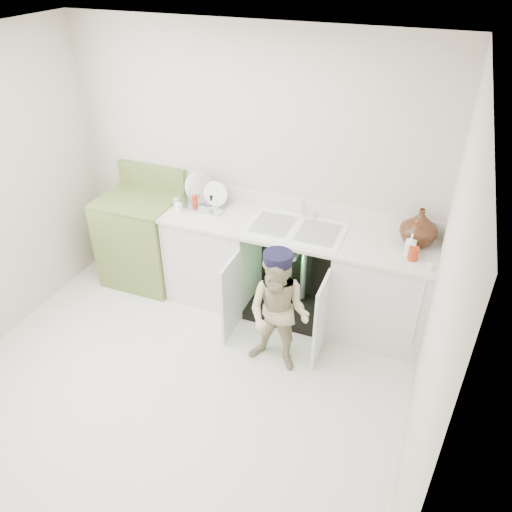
{
  "coord_description": "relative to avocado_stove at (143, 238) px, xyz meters",
  "views": [
    {
      "loc": [
        1.6,
        -2.41,
        3.06
      ],
      "look_at": [
        0.38,
        0.7,
        0.88
      ],
      "focal_mm": 35.0,
      "sensor_mm": 36.0,
      "label": 1
    }
  ],
  "objects": [
    {
      "name": "avocado_stove",
      "position": [
        0.0,
        0.0,
        0.0
      ],
      "size": [
        0.74,
        0.65,
        1.15
      ],
      "color": "olive",
      "rests_on": "ground"
    },
    {
      "name": "counter_run",
      "position": [
        1.61,
        0.03,
        -0.0
      ],
      "size": [
        2.44,
        1.02,
        1.21
      ],
      "color": "white",
      "rests_on": "ground"
    },
    {
      "name": "room_shell",
      "position": [
        1.03,
        -1.18,
        0.78
      ],
      "size": [
        6.0,
        5.5,
        1.26
      ],
      "color": "beige",
      "rests_on": "ground"
    },
    {
      "name": "repair_worker",
      "position": [
        1.69,
        -0.7,
        0.07
      ],
      "size": [
        0.55,
        0.61,
        1.09
      ],
      "rotation": [
        0.0,
        0.0,
        -0.08
      ],
      "color": "#BFB489",
      "rests_on": "ground"
    },
    {
      "name": "ground",
      "position": [
        1.03,
        -1.18,
        -0.47
      ],
      "size": [
        3.5,
        3.5,
        0.0
      ],
      "primitive_type": "plane",
      "color": "beige",
      "rests_on": "ground"
    }
  ]
}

